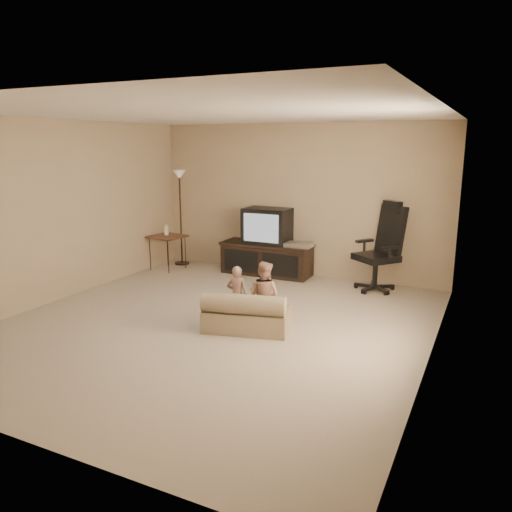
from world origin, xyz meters
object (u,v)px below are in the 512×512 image
Objects in this scene: office_chair at (380,259)px; toddler_left at (237,295)px; toddler_right at (264,296)px; floor_lamp at (180,196)px; side_table at (167,237)px; child_sofa at (246,315)px; tv_stand at (267,247)px.

office_chair is 1.86× the size of toddler_left.
floor_lamp is at bearing -32.47° from toddler_right.
side_table reaches higher than child_sofa.
tv_stand is 0.93× the size of floor_lamp.
side_table is at bearing 127.35° from child_sofa.
toddler_left is (2.38, -1.87, -0.22)m from side_table.
office_chair reaches higher than child_sofa.
child_sofa is at bearing 47.64° from toddler_right.
office_chair reaches higher than toddler_right.
toddler_left is at bearing -75.07° from tv_stand.
floor_lamp reaches higher than toddler_left.
tv_stand is 1.17× the size of office_chair.
tv_stand reaches higher than toddler_right.
tv_stand is 1.92m from office_chair.
floor_lamp reaches higher than toddler_right.
tv_stand is 2.18× the size of toddler_left.
floor_lamp is (-1.72, -0.02, 0.78)m from tv_stand.
office_chair is at bearing -103.38° from toddler_right.
side_table is 3.34m from child_sofa.
child_sofa is at bearing 125.88° from toddler_left.
tv_stand is at bearing 94.94° from child_sofa.
toddler_left is at bearing -44.11° from floor_lamp.
toddler_right reaches higher than side_table.
floor_lamp reaches higher than office_chair.
tv_stand is 2.67m from child_sofa.
toddler_left is (-0.22, 0.19, 0.17)m from child_sofa.
office_chair reaches higher than toddler_left.
side_table is 0.48× the size of floor_lamp.
tv_stand is at bearing 14.48° from side_table.
side_table reaches higher than toddler_left.
toddler_right reaches higher than child_sofa.
office_chair is at bearing -4.22° from tv_stand.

